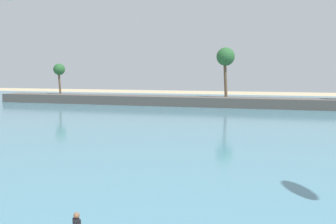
# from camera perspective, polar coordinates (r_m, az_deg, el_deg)

# --- Properties ---
(sea) EXTENTS (220.00, 101.45, 0.06)m
(sea) POSITION_cam_1_polar(r_m,az_deg,el_deg) (63.27, 10.55, -0.18)
(sea) COLOR teal
(sea) RESTS_ON ground
(palm_headland) EXTENTS (103.32, 6.52, 12.76)m
(palm_headland) POSITION_cam_1_polar(r_m,az_deg,el_deg) (73.43, 15.38, 2.65)
(palm_headland) COLOR #514C47
(palm_headland) RESTS_ON ground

